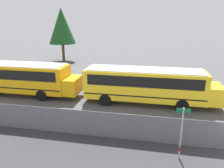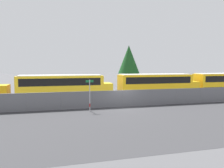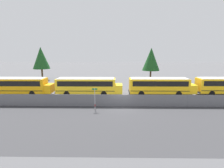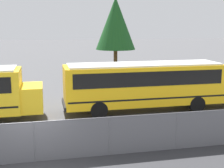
{
  "view_description": "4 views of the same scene",
  "coord_description": "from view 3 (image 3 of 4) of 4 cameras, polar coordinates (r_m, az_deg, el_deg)",
  "views": [
    {
      "loc": [
        -5.11,
        -11.84,
        7.2
      ],
      "look_at": [
        -8.62,
        5.79,
        1.72
      ],
      "focal_mm": 35.0,
      "sensor_mm": 36.0,
      "label": 1
    },
    {
      "loc": [
        -6.61,
        -20.91,
        4.1
      ],
      "look_at": [
        0.5,
        6.16,
        1.83
      ],
      "focal_mm": 35.0,
      "sensor_mm": 36.0,
      "label": 2
    },
    {
      "loc": [
        -0.97,
        -23.45,
        7.57
      ],
      "look_at": [
        -1.4,
        5.56,
        2.15
      ],
      "focal_mm": 28.0,
      "sensor_mm": 36.0,
      "label": 3
    },
    {
      "loc": [
        0.52,
        -12.21,
        5.5
      ],
      "look_at": [
        4.66,
        6.74,
        1.75
      ],
      "focal_mm": 50.0,
      "sensor_mm": 36.0,
      "label": 4
    }
  ],
  "objects": [
    {
      "name": "school_bus_2",
      "position": [
        30.55,
        -7.99,
        -0.35
      ],
      "size": [
        11.4,
        2.6,
        3.06
      ],
      "color": "yellow",
      "rests_on": "ground_plane"
    },
    {
      "name": "school_bus_1",
      "position": [
        34.53,
        -28.27,
        -0.26
      ],
      "size": [
        11.4,
        2.6,
        3.06
      ],
      "color": "orange",
      "rests_on": "ground_plane"
    },
    {
      "name": "road_strip",
      "position": [
        19.04,
        3.8,
        -12.85
      ],
      "size": [
        119.28,
        12.0,
        0.01
      ],
      "color": "#333335",
      "rests_on": "ground_plane"
    },
    {
      "name": "school_bus_3",
      "position": [
        31.37,
        15.4,
        -0.34
      ],
      "size": [
        11.4,
        2.6,
        3.06
      ],
      "color": "yellow",
      "rests_on": "ground_plane"
    },
    {
      "name": "street_sign",
      "position": [
        23.11,
        -5.62,
        -4.6
      ],
      "size": [
        0.7,
        0.09,
        2.9
      ],
      "color": "#B7B7BC",
      "rests_on": "ground_plane"
    },
    {
      "name": "ground_plane",
      "position": [
        24.66,
        3.09,
        -7.31
      ],
      "size": [
        200.0,
        200.0,
        0.0
      ],
      "primitive_type": "plane",
      "color": "#4C4C4F"
    },
    {
      "name": "tree_2",
      "position": [
        47.72,
        12.65,
        7.89
      ],
      "size": [
        4.58,
        4.58,
        8.54
      ],
      "color": "#51381E",
      "rests_on": "ground_plane"
    },
    {
      "name": "fence",
      "position": [
        24.41,
        3.11,
        -5.38
      ],
      "size": [
        85.35,
        0.07,
        1.7
      ],
      "color": "#9EA0A5",
      "rests_on": "ground_plane"
    },
    {
      "name": "tree_0",
      "position": [
        50.55,
        -22.16,
        7.87
      ],
      "size": [
        4.43,
        4.43,
        8.76
      ],
      "color": "#51381E",
      "rests_on": "ground_plane"
    }
  ]
}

